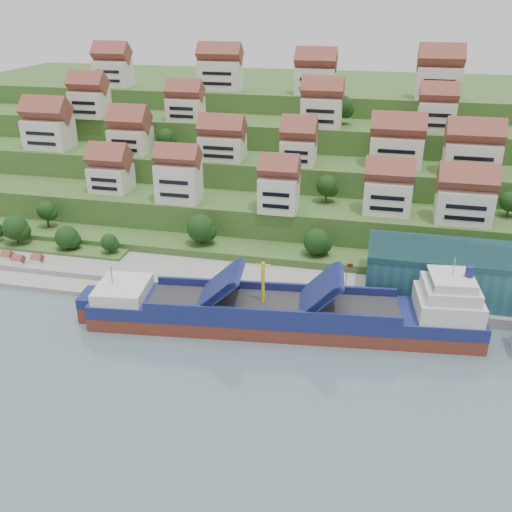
# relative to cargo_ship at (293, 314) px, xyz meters

# --- Properties ---
(ground) EXTENTS (300.00, 300.00, 0.00)m
(ground) POSITION_rel_cargo_ship_xyz_m (-8.90, 0.49, -3.19)
(ground) COLOR slate
(ground) RESTS_ON ground
(quay) EXTENTS (180.00, 14.00, 2.20)m
(quay) POSITION_rel_cargo_ship_xyz_m (11.10, 15.49, -2.09)
(quay) COLOR gray
(quay) RESTS_ON ground
(pebble_beach) EXTENTS (45.00, 20.00, 1.00)m
(pebble_beach) POSITION_rel_cargo_ship_xyz_m (-66.90, 12.49, -2.69)
(pebble_beach) COLOR gray
(pebble_beach) RESTS_ON ground
(hillside) EXTENTS (260.00, 128.00, 31.00)m
(hillside) POSITION_rel_cargo_ship_xyz_m (-8.90, 104.04, 7.47)
(hillside) COLOR #2D4C1E
(hillside) RESTS_ON ground
(hillside_village) EXTENTS (156.62, 61.78, 29.22)m
(hillside_village) POSITION_rel_cargo_ship_xyz_m (-6.54, 60.89, 21.28)
(hillside_village) COLOR beige
(hillside_village) RESTS_ON ground
(hillside_trees) EXTENTS (137.16, 62.91, 30.44)m
(hillside_trees) POSITION_rel_cargo_ship_xyz_m (-16.59, 43.86, 12.87)
(hillside_trees) COLOR #183913
(hillside_trees) RESTS_ON ground
(flagpole) EXTENTS (1.28, 0.16, 8.00)m
(flagpole) POSITION_rel_cargo_ship_xyz_m (9.21, 10.49, 3.69)
(flagpole) COLOR gray
(flagpole) RESTS_ON quay
(beach_huts) EXTENTS (14.40, 3.70, 2.20)m
(beach_huts) POSITION_rel_cargo_ship_xyz_m (-68.90, 11.24, -1.09)
(beach_huts) COLOR white
(beach_huts) RESTS_ON pebble_beach
(cargo_ship) EXTENTS (75.84, 19.92, 16.60)m
(cargo_ship) POSITION_rel_cargo_ship_xyz_m (0.00, 0.00, 0.00)
(cargo_ship) COLOR maroon
(cargo_ship) RESTS_ON ground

